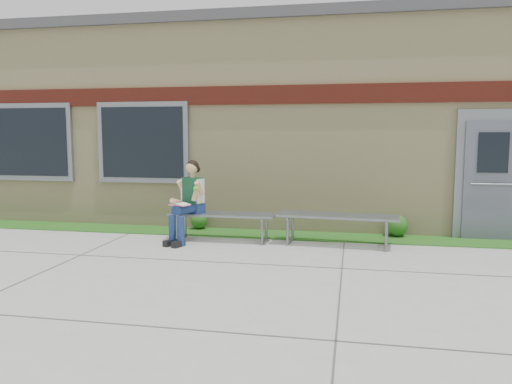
# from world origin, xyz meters

# --- Properties ---
(ground) EXTENTS (80.00, 80.00, 0.00)m
(ground) POSITION_xyz_m (0.00, 0.00, 0.00)
(ground) COLOR #9E9E99
(ground) RESTS_ON ground
(grass_strip) EXTENTS (16.00, 0.80, 0.02)m
(grass_strip) POSITION_xyz_m (0.00, 2.60, 0.01)
(grass_strip) COLOR #1D5015
(grass_strip) RESTS_ON ground
(school_building) EXTENTS (16.20, 6.22, 4.20)m
(school_building) POSITION_xyz_m (-0.00, 5.99, 2.10)
(school_building) COLOR beige
(school_building) RESTS_ON ground
(bench_left) EXTENTS (1.88, 0.53, 0.49)m
(bench_left) POSITION_xyz_m (-1.12, 1.97, 0.38)
(bench_left) COLOR slate
(bench_left) RESTS_ON ground
(bench_right) EXTENTS (2.05, 0.72, 0.52)m
(bench_right) POSITION_xyz_m (0.88, 1.97, 0.40)
(bench_right) COLOR slate
(bench_right) RESTS_ON ground
(girl) EXTENTS (0.58, 0.89, 1.42)m
(girl) POSITION_xyz_m (-1.67, 1.77, 0.75)
(girl) COLOR navy
(girl) RESTS_ON ground
(shrub_mid) EXTENTS (0.33, 0.33, 0.33)m
(shrub_mid) POSITION_xyz_m (-1.83, 2.85, 0.18)
(shrub_mid) COLOR #1D5015
(shrub_mid) RESTS_ON grass_strip
(shrub_east) EXTENTS (0.39, 0.39, 0.39)m
(shrub_east) POSITION_xyz_m (1.92, 2.85, 0.22)
(shrub_east) COLOR #1D5015
(shrub_east) RESTS_ON grass_strip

